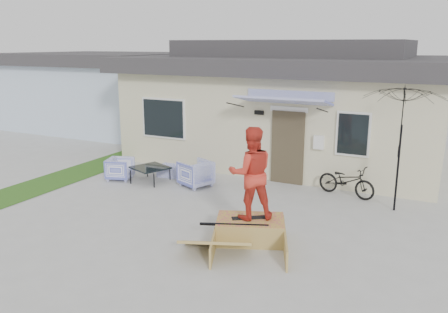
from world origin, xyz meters
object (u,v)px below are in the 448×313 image
at_px(coffee_table, 151,174).
at_px(bicycle, 347,177).
at_px(patio_umbrella, 400,140).
at_px(loveseat, 183,168).
at_px(skate_ramp, 250,230).
at_px(skater, 251,172).
at_px(armchair_right, 196,172).
at_px(skateboard, 250,217).
at_px(armchair_left, 120,168).

distance_m(coffee_table, bicycle, 5.54).
bearing_deg(patio_umbrella, loveseat, 178.43).
relative_size(coffee_table, patio_umbrella, 0.41).
xyz_separation_m(skate_ramp, skater, (-0.02, 0.04, 1.22)).
xyz_separation_m(armchair_right, skate_ramp, (2.85, -2.72, -0.18)).
distance_m(bicycle, skater, 3.99).
bearing_deg(skate_ramp, skateboard, 90.00).
relative_size(coffee_table, skater, 0.48).
height_order(patio_umbrella, skateboard, patio_umbrella).
distance_m(coffee_table, patio_umbrella, 6.88).
distance_m(armchair_left, bicycle, 6.50).
xyz_separation_m(armchair_right, bicycle, (3.99, 1.02, 0.10)).
relative_size(armchair_left, bicycle, 0.45).
bearing_deg(armchair_right, loveseat, -104.94).
bearing_deg(coffee_table, armchair_left, -168.76).
bearing_deg(coffee_table, skater, -30.06).
distance_m(armchair_right, skater, 4.03).
bearing_deg(bicycle, coffee_table, 117.55).
relative_size(armchair_right, patio_umbrella, 0.37).
distance_m(armchair_left, skater, 5.75).
distance_m(loveseat, skater, 5.03).
relative_size(armchair_left, skate_ramp, 0.39).
relative_size(armchair_left, coffee_table, 0.79).
bearing_deg(armchair_right, bicycle, 127.37).
distance_m(coffee_table, skateboard, 4.89).
height_order(loveseat, patio_umbrella, patio_umbrella).
relative_size(patio_umbrella, skate_ramp, 1.22).
bearing_deg(armchair_right, armchair_left, -56.79).
bearing_deg(skater, bicycle, -141.63).
distance_m(loveseat, skateboard, 4.91).
bearing_deg(skateboard, coffee_table, 116.08).
distance_m(armchair_right, bicycle, 4.13).
xyz_separation_m(armchair_left, patio_umbrella, (7.63, 0.88, 1.39)).
bearing_deg(armchair_left, skateboard, -131.61).
relative_size(loveseat, bicycle, 0.96).
height_order(loveseat, skater, skater).
xyz_separation_m(coffee_table, skate_ramp, (4.24, -2.49, 0.00)).
bearing_deg(armchair_left, armchair_right, -97.85).
bearing_deg(bicycle, armchair_right, 118.79).
bearing_deg(skater, coffee_table, -64.25).
xyz_separation_m(loveseat, armchair_right, (0.79, -0.62, 0.11)).
distance_m(bicycle, skate_ramp, 3.92).
distance_m(armchair_left, patio_umbrella, 7.81).
bearing_deg(patio_umbrella, armchair_right, -175.11).
relative_size(loveseat, coffee_table, 1.67).
distance_m(coffee_table, skater, 5.03).
distance_m(loveseat, skate_ramp, 4.94).
bearing_deg(bicycle, skater, 176.99).
bearing_deg(skate_ramp, armchair_right, 114.48).
xyz_separation_m(loveseat, skate_ramp, (3.64, -3.34, -0.07)).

